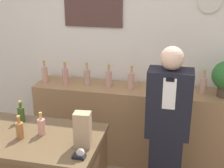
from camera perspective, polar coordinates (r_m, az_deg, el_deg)
name	(u,v)px	position (r m, az deg, el deg)	size (l,w,h in m)	color
back_wall	(121,44)	(3.71, 1.73, 7.35)	(5.20, 0.09, 2.70)	silver
back_shelf	(132,124)	(3.72, 3.68, -7.39)	(2.28, 0.44, 0.91)	#9E754C
shopkeeper	(167,130)	(2.95, 10.07, -8.23)	(0.40, 0.25, 1.57)	black
paper_bag	(83,130)	(2.31, -5.40, -8.33)	(0.13, 0.10, 0.27)	tan
tape_dispenser	(79,155)	(2.23, -5.97, -12.79)	(0.09, 0.06, 0.07)	black
counter_bottle_2	(21,114)	(2.81, -16.27, -5.22)	(0.06, 0.06, 0.19)	#324A1D
counter_bottle_3	(20,130)	(2.54, -16.51, -8.01)	(0.06, 0.06, 0.19)	#9F6636
counter_bottle_4	(41,126)	(2.55, -12.78, -7.51)	(0.06, 0.06, 0.19)	tan
shelf_bottle_0	(45,74)	(3.79, -12.19, 1.81)	(0.07, 0.07, 0.26)	tan
shelf_bottle_1	(65,76)	(3.69, -8.53, 1.55)	(0.07, 0.07, 0.26)	tan
shelf_bottle_2	(87,77)	(3.63, -4.57, 1.37)	(0.07, 0.07, 0.26)	tan
shelf_bottle_3	(109,78)	(3.55, -0.60, 1.04)	(0.07, 0.07, 0.26)	tan
shelf_bottle_4	(131,80)	(3.51, 3.55, 0.75)	(0.07, 0.07, 0.26)	tan
shelf_bottle_5	(155,81)	(3.49, 7.79, 0.48)	(0.07, 0.07, 0.26)	tan
shelf_bottle_6	(178,84)	(3.46, 12.05, 0.08)	(0.07, 0.07, 0.26)	tan
shelf_bottle_7	(203,85)	(3.49, 16.32, -0.16)	(0.07, 0.07, 0.26)	tan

